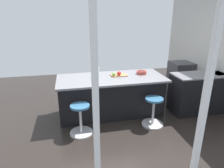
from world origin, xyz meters
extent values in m
plane|color=black|center=(0.00, 0.00, 0.00)|extent=(7.32, 7.32, 0.00)
cube|color=silver|center=(-0.52, 2.44, 1.35)|extent=(0.05, 0.06, 2.14)
cube|color=silver|center=(0.52, 2.44, 1.35)|extent=(0.05, 0.06, 2.14)
cube|color=beige|center=(-2.82, 0.00, 1.32)|extent=(0.12, 4.88, 2.65)
cube|color=black|center=(-2.47, 0.18, 0.44)|extent=(1.83, 0.60, 0.88)
cube|color=slate|center=(-2.47, 0.18, 0.89)|extent=(1.83, 0.60, 0.03)
cube|color=#38383D|center=(-2.69, 0.18, 0.85)|extent=(0.44, 0.36, 0.12)
cylinder|color=#B7B7BC|center=(-2.69, 0.03, 1.05)|extent=(0.02, 0.02, 0.28)
cube|color=#38383D|center=(-2.47, -1.08, 0.44)|extent=(0.60, 0.60, 0.88)
cube|color=black|center=(-2.47, -0.78, 0.39)|extent=(0.44, 0.01, 0.32)
cube|color=black|center=(-0.16, -0.12, 0.43)|extent=(2.27, 0.80, 0.85)
cube|color=slate|center=(-0.16, -0.07, 0.87)|extent=(2.33, 1.00, 0.04)
cylinder|color=#B7B7BC|center=(-0.90, 0.56, 0.01)|extent=(0.44, 0.44, 0.03)
cylinder|color=#B7B7BC|center=(-0.90, 0.56, 0.29)|extent=(0.05, 0.05, 0.54)
cylinder|color=#336084|center=(-0.90, 0.56, 0.58)|extent=(0.36, 0.36, 0.04)
cylinder|color=#B7B7BC|center=(0.57, 0.56, 0.01)|extent=(0.44, 0.44, 0.03)
cylinder|color=#B7B7BC|center=(0.57, 0.56, 0.29)|extent=(0.05, 0.05, 0.54)
cylinder|color=#336084|center=(0.57, 0.56, 0.58)|extent=(0.36, 0.36, 0.04)
cube|color=olive|center=(-0.35, -0.17, 0.90)|extent=(0.36, 0.24, 0.02)
sphere|color=#609E2D|center=(-0.22, -0.11, 0.95)|extent=(0.08, 0.08, 0.08)
sphere|color=red|center=(-0.34, -0.13, 0.96)|extent=(0.09, 0.09, 0.09)
cylinder|color=silver|center=(0.12, -0.17, 1.00)|extent=(0.06, 0.06, 0.22)
cylinder|color=silver|center=(0.12, -0.17, 1.15)|extent=(0.03, 0.03, 0.08)
cylinder|color=#B7B7BC|center=(0.12, -0.17, 1.20)|extent=(0.03, 0.03, 0.02)
cylinder|color=#993833|center=(-0.89, -0.18, 0.93)|extent=(0.22, 0.22, 0.07)
cylinder|color=#4C1C19|center=(-0.89, -0.18, 0.94)|extent=(0.18, 0.18, 0.04)
camera|label=1|loc=(0.70, 3.91, 2.18)|focal=31.65mm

